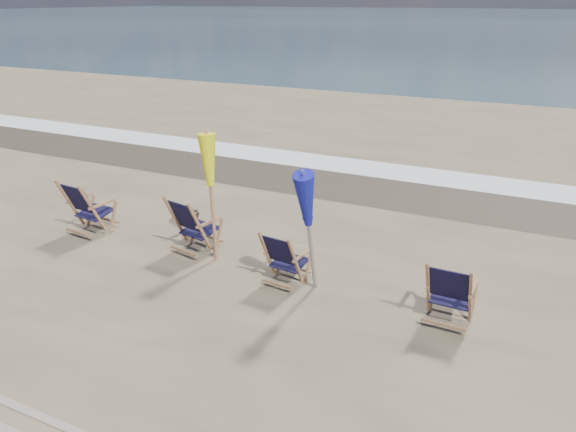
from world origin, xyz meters
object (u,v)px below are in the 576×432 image
object	(u,v)px
beach_chair_0	(93,211)
umbrella_yellow	(210,168)
beach_chair_2	(295,264)
beach_chair_1	(200,230)
beach_chair_3	(470,299)
umbrella_blue	(311,197)

from	to	relation	value
beach_chair_0	umbrella_yellow	size ratio (longest dim) A/B	0.52
beach_chair_0	beach_chair_2	size ratio (longest dim) A/B	1.19
beach_chair_2	umbrella_yellow	size ratio (longest dim) A/B	0.44
beach_chair_1	umbrella_yellow	distance (m)	1.10
beach_chair_2	umbrella_yellow	distance (m)	2.13
beach_chair_2	beach_chair_3	size ratio (longest dim) A/B	0.94
beach_chair_1	umbrella_yellow	size ratio (longest dim) A/B	0.50
beach_chair_1	umbrella_blue	xyz separation A→B (m)	(2.19, -0.37, 1.05)
beach_chair_2	beach_chair_1	bearing A→B (deg)	-2.81
beach_chair_0	beach_chair_1	bearing A→B (deg)	-170.30
beach_chair_3	umbrella_blue	xyz separation A→B (m)	(-2.28, -0.04, 1.08)
beach_chair_2	umbrella_blue	bearing A→B (deg)	176.31
umbrella_blue	beach_chair_0	bearing A→B (deg)	177.41
beach_chair_2	umbrella_blue	xyz separation A→B (m)	(0.26, -0.05, 1.11)
beach_chair_2	beach_chair_3	distance (m)	2.53
beach_chair_1	umbrella_blue	world-z (taller)	umbrella_blue
beach_chair_0	beach_chair_3	xyz separation A→B (m)	(6.69, -0.16, -0.06)
beach_chair_1	umbrella_yellow	world-z (taller)	umbrella_yellow
beach_chair_0	umbrella_yellow	bearing A→B (deg)	-167.82
beach_chair_0	beach_chair_1	world-z (taller)	beach_chair_0
beach_chair_3	umbrella_blue	world-z (taller)	umbrella_blue
beach_chair_0	umbrella_yellow	world-z (taller)	umbrella_yellow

